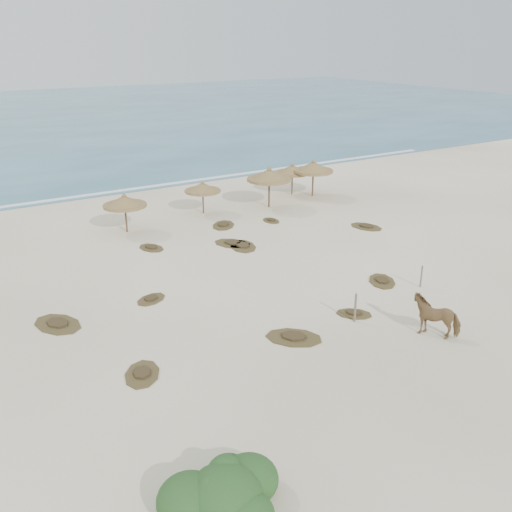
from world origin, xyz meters
The scene contains 24 objects.
ground centered at (0.00, 0.00, 0.00)m, with size 160.00×160.00×0.00m, color white.
ocean centered at (0.00, 75.00, 0.00)m, with size 200.00×100.00×0.01m, color #255770.
foam_line centered at (0.00, 26.00, 0.00)m, with size 70.00×0.60×0.01m, color white.
palapa_2 centered at (-1.61, 15.68, 2.03)m, with size 3.27×3.27×2.61m.
palapa_3 centered at (4.49, 16.83, 1.86)m, with size 3.02×3.02×2.40m.
palapa_4 centered at (9.36, 15.69, 2.38)m, with size 3.96×3.96×3.07m.
palapa_5 centered at (12.86, 17.74, 1.99)m, with size 3.59×3.59×2.57m.
palapa_6 centered at (13.99, 16.51, 2.28)m, with size 3.96×3.96×2.94m.
horse centered at (5.02, -4.19, 0.86)m, with size 0.93×2.04×1.72m, color brown.
fence_post_near centered at (2.80, -1.57, 0.68)m, with size 0.10×0.10×1.36m, color #6C5E51.
fence_post_far centered at (8.12, -0.46, 0.58)m, with size 0.08×0.08×1.16m, color #6C5E51.
bush centered at (-7.37, -8.11, 0.51)m, with size 3.48×3.07×1.56m.
scrub_1 centered at (-8.60, 5.04, 0.05)m, with size 2.49×2.96×0.16m.
scrub_2 centered at (-4.12, 5.27, 0.05)m, with size 1.93×1.67×0.16m.
scrub_3 centered at (3.39, 9.35, 0.05)m, with size 2.08×2.67×0.16m.
scrub_4 centered at (6.91, 1.04, 0.05)m, with size 2.20×2.43×0.16m.
scrub_5 centered at (12.28, 8.26, 0.05)m, with size 2.05×2.57×0.16m.
scrub_7 centered at (4.32, 13.51, 0.05)m, with size 2.47×2.60×0.16m.
scrub_9 centered at (-0.39, -1.39, 0.05)m, with size 2.83×2.81×0.16m.
scrub_10 centered at (7.61, 12.69, 0.05)m, with size 0.98×1.50×0.16m.
scrub_11 centered at (-6.86, -0.68, 0.05)m, with size 2.08×2.37×0.16m.
scrub_12 centered at (3.23, -1.04, 0.05)m, with size 1.91×1.89×0.16m.
scrub_13 centered at (-1.43, 11.96, 0.05)m, with size 1.65×2.07×0.16m.
scrub_14 centered at (3.09, 10.07, 0.05)m, with size 2.55×2.85×0.16m.
Camera 1 is at (-12.82, -18.59, 11.99)m, focal length 40.00 mm.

